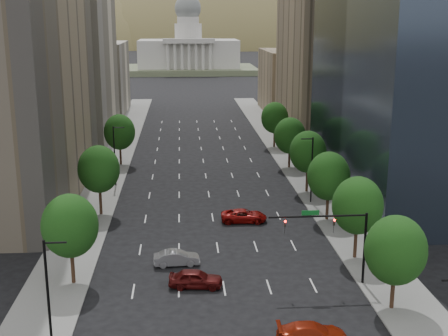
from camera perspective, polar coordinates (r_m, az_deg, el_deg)
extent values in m
cube|color=slate|center=(84.29, -12.08, -2.65)|extent=(6.00, 200.00, 0.15)
cube|color=slate|center=(85.62, 8.94, -2.24)|extent=(6.00, 200.00, 0.15)
cube|color=beige|center=(124.90, -14.26, 10.81)|extent=(14.00, 30.00, 35.00)
cube|color=beige|center=(158.07, -12.04, 8.49)|extent=(14.00, 26.00, 18.00)
cube|color=#8C7759|center=(123.60, 9.39, 9.86)|extent=(14.00, 30.00, 30.00)
cube|color=#8C7759|center=(156.38, 6.49, 8.28)|extent=(14.00, 26.00, 16.00)
cylinder|color=#382316|center=(53.16, 15.96, -11.14)|extent=(0.36, 0.36, 3.75)
ellipsoid|color=#11350E|center=(51.77, 16.23, -7.61)|extent=(5.20, 5.20, 5.98)
cylinder|color=#382316|center=(62.68, 12.57, -6.81)|extent=(0.36, 0.36, 4.00)
ellipsoid|color=#11350E|center=(61.44, 12.76, -3.54)|extent=(5.20, 5.20, 5.98)
cylinder|color=#382316|center=(73.59, 9.93, -3.52)|extent=(0.36, 0.36, 3.90)
ellipsoid|color=#11350E|center=(72.57, 10.06, -0.77)|extent=(5.20, 5.20, 5.98)
cylinder|color=#382316|center=(84.76, 8.01, -0.99)|extent=(0.36, 0.36, 4.10)
ellipsoid|color=#11350E|center=(83.83, 8.10, 1.55)|extent=(5.20, 5.20, 5.98)
cylinder|color=#382316|center=(98.10, 6.31, 1.08)|extent=(0.36, 0.36, 3.80)
ellipsoid|color=#11350E|center=(97.35, 6.37, 3.13)|extent=(5.20, 5.20, 5.98)
cylinder|color=#382316|center=(113.49, 4.87, 2.98)|extent=(0.36, 0.36, 4.00)
ellipsoid|color=#11350E|center=(112.81, 4.91, 4.85)|extent=(5.20, 5.20, 5.98)
cylinder|color=#382316|center=(57.39, -14.40, -8.95)|extent=(0.36, 0.36, 4.00)
ellipsoid|color=#11350E|center=(56.04, -14.63, -5.41)|extent=(5.20, 5.20, 5.98)
cylinder|color=#382316|center=(75.93, -11.83, -2.96)|extent=(0.36, 0.36, 4.15)
ellipsoid|color=#11350E|center=(74.88, -11.98, -0.10)|extent=(5.20, 5.20, 5.98)
cylinder|color=#382316|center=(100.91, -9.95, 1.37)|extent=(0.36, 0.36, 3.95)
ellipsoid|color=#11350E|center=(100.16, -10.04, 3.44)|extent=(5.20, 5.20, 5.98)
cylinder|color=black|center=(79.31, 8.46, -0.24)|extent=(0.20, 0.20, 9.00)
cylinder|color=black|center=(78.18, 8.00, 2.80)|extent=(1.60, 0.14, 0.14)
cylinder|color=black|center=(45.58, -16.58, -11.98)|extent=(0.20, 0.20, 9.00)
cylinder|color=black|center=(43.71, -15.95, -6.94)|extent=(1.60, 0.14, 0.14)
cylinder|color=black|center=(87.70, -10.51, 1.08)|extent=(0.20, 0.20, 9.00)
cylinder|color=black|center=(86.75, -10.11, 3.86)|extent=(1.60, 0.14, 0.14)
cylinder|color=black|center=(56.53, 13.40, -7.61)|extent=(0.24, 0.24, 7.00)
cylinder|color=black|center=(54.22, 9.04, -4.62)|extent=(9.00, 0.18, 0.18)
imported|color=black|center=(54.75, 10.55, -5.11)|extent=(0.18, 0.22, 1.10)
imported|color=black|center=(53.81, 5.89, -5.28)|extent=(0.18, 0.22, 1.10)
sphere|color=#FF0C07|center=(54.52, 10.61, -4.97)|extent=(0.20, 0.20, 0.20)
sphere|color=#FF0C07|center=(53.57, 5.93, -5.14)|extent=(0.20, 0.20, 0.20)
cube|color=#0C591E|center=(53.95, 8.33, -4.29)|extent=(1.60, 0.06, 0.45)
cube|color=#596647|center=(270.88, -3.42, 9.44)|extent=(60.00, 40.00, 2.50)
cube|color=silver|center=(270.36, -3.44, 10.97)|extent=(44.00, 26.00, 12.00)
cube|color=silver|center=(256.09, -3.42, 12.13)|extent=(22.00, 4.00, 2.00)
cylinder|color=silver|center=(269.98, -3.47, 12.98)|extent=(12.00, 12.00, 7.00)
cylinder|color=silver|center=(269.91, -3.49, 14.05)|extent=(9.60, 9.60, 3.00)
sphere|color=slate|center=(269.93, -3.51, 15.13)|extent=(11.60, 11.60, 11.60)
ellipsoid|color=olive|center=(598.46, -17.49, 8.17)|extent=(380.00, 342.00, 190.00)
ellipsoid|color=olive|center=(624.93, -0.13, 8.25)|extent=(440.00, 396.00, 240.00)
ellipsoid|color=olive|center=(696.13, 13.91, 9.04)|extent=(360.00, 324.00, 200.00)
imported|color=maroon|center=(47.44, 8.48, -15.48)|extent=(5.46, 2.32, 1.57)
imported|color=#480C0C|center=(55.54, -2.75, -10.60)|extent=(5.15, 2.52, 1.69)
imported|color=gray|center=(60.27, -4.58, -8.64)|extent=(4.74, 1.92, 1.53)
imported|color=maroon|center=(72.28, 1.93, -4.62)|extent=(5.67, 2.78, 1.55)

